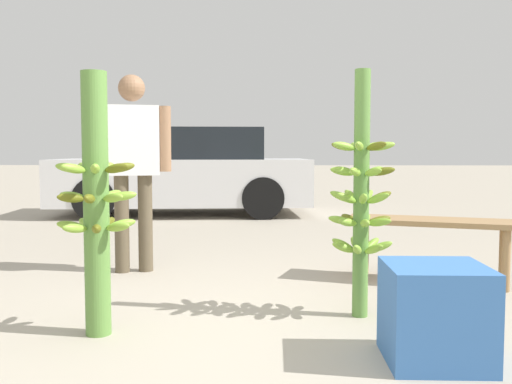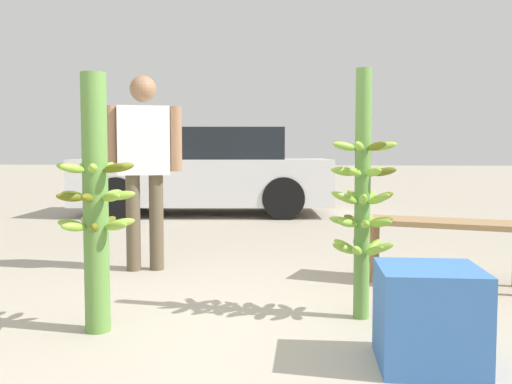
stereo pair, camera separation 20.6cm
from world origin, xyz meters
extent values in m
plane|color=#A89E8C|center=(0.00, 0.00, 0.00)|extent=(80.00, 80.00, 0.00)
cylinder|color=#5B8C3D|center=(-0.81, 0.13, 0.72)|extent=(0.14, 0.14, 1.44)
ellipsoid|color=#5D6216|center=(-0.68, 0.20, 0.92)|extent=(0.16, 0.12, 0.07)
ellipsoid|color=#84B238|center=(-0.78, 0.27, 0.92)|extent=(0.07, 0.16, 0.07)
ellipsoid|color=#84B238|center=(-0.90, 0.23, 0.92)|extent=(0.14, 0.15, 0.07)
ellipsoid|color=#84B238|center=(-0.95, 0.12, 0.92)|extent=(0.16, 0.06, 0.07)
ellipsoid|color=#84B238|center=(-0.89, 0.02, 0.92)|extent=(0.13, 0.16, 0.07)
ellipsoid|color=#84B238|center=(-0.77, 0.00, 0.92)|extent=(0.09, 0.17, 0.07)
ellipsoid|color=#5D6216|center=(-0.68, 0.08, 0.92)|extent=(0.16, 0.10, 0.07)
ellipsoid|color=#5D6216|center=(-0.88, 0.25, 0.76)|extent=(0.12, 0.16, 0.07)
ellipsoid|color=#84B238|center=(-0.95, 0.15, 0.76)|extent=(0.16, 0.07, 0.07)
ellipsoid|color=#5D6216|center=(-0.91, 0.04, 0.76)|extent=(0.15, 0.14, 0.07)
ellipsoid|color=#5D6216|center=(-0.80, -0.01, 0.76)|extent=(0.06, 0.16, 0.07)
ellipsoid|color=#84B238|center=(-0.69, 0.05, 0.76)|extent=(0.16, 0.13, 0.07)
ellipsoid|color=#84B238|center=(-0.67, 0.17, 0.76)|extent=(0.16, 0.09, 0.07)
ellipsoid|color=#84B238|center=(-0.75, 0.26, 0.76)|extent=(0.10, 0.16, 0.07)
ellipsoid|color=#84B238|center=(-0.95, 0.12, 0.60)|extent=(0.16, 0.06, 0.07)
ellipsoid|color=#84B238|center=(-0.89, 0.01, 0.60)|extent=(0.13, 0.16, 0.07)
ellipsoid|color=#5D6216|center=(-0.77, 0.00, 0.60)|extent=(0.09, 0.16, 0.07)
ellipsoid|color=#84B238|center=(-0.68, 0.08, 0.60)|extent=(0.16, 0.10, 0.07)
ellipsoid|color=#84B238|center=(-0.68, 0.20, 0.60)|extent=(0.16, 0.12, 0.07)
ellipsoid|color=#5D6216|center=(-0.78, 0.27, 0.60)|extent=(0.07, 0.16, 0.07)
ellipsoid|color=#84B238|center=(-0.90, 0.23, 0.60)|extent=(0.14, 0.15, 0.07)
cylinder|color=#5B8C3D|center=(0.69, 0.53, 0.75)|extent=(0.09, 0.09, 1.50)
ellipsoid|color=#84B238|center=(0.58, 0.48, 1.04)|extent=(0.17, 0.11, 0.07)
ellipsoid|color=#84B238|center=(0.65, 0.41, 1.04)|extent=(0.09, 0.17, 0.07)
ellipsoid|color=#5D6216|center=(0.76, 0.43, 1.04)|extent=(0.13, 0.16, 0.07)
ellipsoid|color=#84B238|center=(0.81, 0.52, 1.04)|extent=(0.16, 0.06, 0.07)
ellipsoid|color=#84B238|center=(0.77, 0.62, 1.04)|extent=(0.14, 0.15, 0.07)
ellipsoid|color=#84B238|center=(0.67, 0.64, 1.04)|extent=(0.07, 0.17, 0.07)
ellipsoid|color=#5D6216|center=(0.58, 0.58, 1.04)|extent=(0.16, 0.12, 0.07)
ellipsoid|color=#84B238|center=(0.74, 0.42, 0.89)|extent=(0.11, 0.17, 0.07)
ellipsoid|color=#5D6216|center=(0.80, 0.50, 0.89)|extent=(0.17, 0.08, 0.07)
ellipsoid|color=#84B238|center=(0.78, 0.60, 0.89)|extent=(0.16, 0.14, 0.07)
ellipsoid|color=#84B238|center=(0.69, 0.65, 0.89)|extent=(0.05, 0.16, 0.07)
ellipsoid|color=#84B238|center=(0.59, 0.60, 0.89)|extent=(0.15, 0.14, 0.07)
ellipsoid|color=#84B238|center=(0.57, 0.50, 0.89)|extent=(0.17, 0.08, 0.07)
ellipsoid|color=#84B238|center=(0.63, 0.42, 0.89)|extent=(0.11, 0.17, 0.07)
ellipsoid|color=#84B238|center=(0.59, 0.46, 0.73)|extent=(0.16, 0.13, 0.10)
ellipsoid|color=#84B238|center=(0.68, 0.41, 0.73)|extent=(0.05, 0.16, 0.10)
ellipsoid|color=#84B238|center=(0.77, 0.45, 0.73)|extent=(0.15, 0.14, 0.10)
ellipsoid|color=#5D6216|center=(0.80, 0.55, 0.73)|extent=(0.17, 0.07, 0.10)
ellipsoid|color=#84B238|center=(0.74, 0.63, 0.73)|extent=(0.12, 0.16, 0.10)
ellipsoid|color=#84B238|center=(0.64, 0.63, 0.73)|extent=(0.11, 0.17, 0.10)
ellipsoid|color=#84B238|center=(0.57, 0.56, 0.73)|extent=(0.17, 0.09, 0.10)
ellipsoid|color=#84B238|center=(0.69, 0.41, 0.59)|extent=(0.05, 0.16, 0.07)
ellipsoid|color=#84B238|center=(0.78, 0.46, 0.59)|extent=(0.16, 0.13, 0.07)
ellipsoid|color=#5D6216|center=(0.80, 0.56, 0.59)|extent=(0.17, 0.09, 0.07)
ellipsoid|color=#84B238|center=(0.73, 0.64, 0.59)|extent=(0.11, 0.17, 0.07)
ellipsoid|color=#5D6216|center=(0.63, 0.63, 0.59)|extent=(0.12, 0.16, 0.07)
ellipsoid|color=#84B238|center=(0.57, 0.55, 0.59)|extent=(0.17, 0.07, 0.07)
ellipsoid|color=#84B238|center=(0.60, 0.45, 0.59)|extent=(0.15, 0.14, 0.07)
ellipsoid|color=#84B238|center=(0.75, 0.43, 0.43)|extent=(0.13, 0.16, 0.10)
ellipsoid|color=#84B238|center=(0.80, 0.52, 0.43)|extent=(0.17, 0.06, 0.10)
ellipsoid|color=#84B238|center=(0.77, 0.61, 0.43)|extent=(0.15, 0.15, 0.10)
ellipsoid|color=#84B238|center=(0.67, 0.64, 0.43)|extent=(0.07, 0.17, 0.10)
ellipsoid|color=#84B238|center=(0.59, 0.59, 0.43)|extent=(0.16, 0.12, 0.10)
ellipsoid|color=#84B238|center=(0.58, 0.49, 0.43)|extent=(0.17, 0.10, 0.10)
ellipsoid|color=#84B238|center=(0.65, 0.42, 0.43)|extent=(0.09, 0.17, 0.10)
cylinder|color=brown|center=(-0.92, 1.80, 0.41)|extent=(0.15, 0.15, 0.81)
cylinder|color=brown|center=(-1.11, 1.75, 0.41)|extent=(0.15, 0.15, 0.81)
cube|color=white|center=(-1.02, 1.78, 1.10)|extent=(0.47, 0.30, 0.57)
cylinder|color=#936B4C|center=(-0.76, 1.85, 1.11)|extent=(0.13, 0.13, 0.55)
cylinder|color=#936B4C|center=(-1.27, 1.70, 1.11)|extent=(0.13, 0.13, 0.55)
sphere|color=#936B4C|center=(-1.02, 1.78, 1.53)|extent=(0.22, 0.22, 0.22)
cube|color=#99754C|center=(1.37, 1.47, 0.47)|extent=(1.34, 0.78, 0.04)
cylinder|color=#99754C|center=(0.92, 1.77, 0.22)|extent=(0.06, 0.06, 0.45)
cylinder|color=#99754C|center=(0.83, 1.49, 0.22)|extent=(0.06, 0.06, 0.45)
cube|color=silver|center=(-1.31, 6.20, 0.53)|extent=(4.13, 2.08, 0.72)
cube|color=black|center=(-1.15, 6.22, 1.13)|extent=(2.33, 1.78, 0.49)
cylinder|color=black|center=(-2.47, 5.31, 0.32)|extent=(0.65, 0.26, 0.63)
cylinder|color=black|center=(-2.62, 6.87, 0.32)|extent=(0.65, 0.26, 0.63)
cylinder|color=black|center=(-0.01, 5.54, 0.32)|extent=(0.65, 0.26, 0.63)
cylinder|color=black|center=(-0.15, 7.09, 0.32)|extent=(0.65, 0.26, 0.63)
cube|color=#386BB2|center=(0.93, -0.22, 0.23)|extent=(0.47, 0.47, 0.47)
camera|label=1|loc=(0.16, -2.92, 1.01)|focal=40.00mm
camera|label=2|loc=(0.37, -2.91, 1.01)|focal=40.00mm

